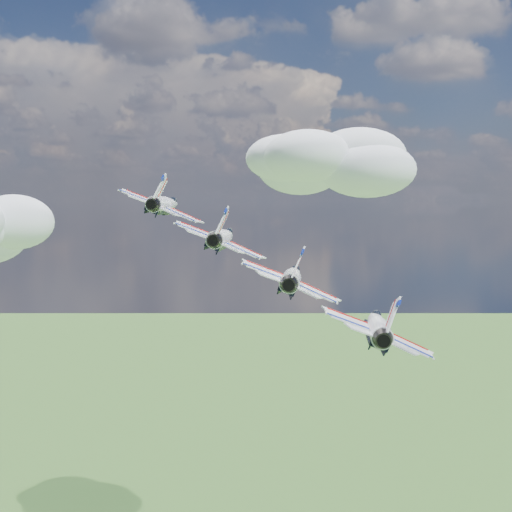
# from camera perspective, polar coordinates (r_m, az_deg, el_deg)

# --- Properties ---
(cloud_far) EXTENTS (57.73, 45.36, 22.68)m
(cloud_far) POSITION_cam_1_polar(r_m,az_deg,el_deg) (271.78, 6.13, 7.43)
(cloud_far) COLOR white
(jet_0) EXTENTS (11.52, 15.39, 8.04)m
(jet_0) POSITION_cam_1_polar(r_m,az_deg,el_deg) (89.38, -7.25, 4.14)
(jet_0) COLOR silver
(jet_1) EXTENTS (11.52, 15.39, 8.04)m
(jet_1) POSITION_cam_1_polar(r_m,az_deg,el_deg) (81.08, -2.65, 1.52)
(jet_1) COLOR white
(jet_2) EXTENTS (11.52, 15.39, 8.04)m
(jet_2) POSITION_cam_1_polar(r_m,az_deg,el_deg) (73.63, 2.92, -1.67)
(jet_2) COLOR silver
(jet_3) EXTENTS (11.52, 15.39, 8.04)m
(jet_3) POSITION_cam_1_polar(r_m,az_deg,el_deg) (67.29, 9.67, -5.50)
(jet_3) COLOR white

